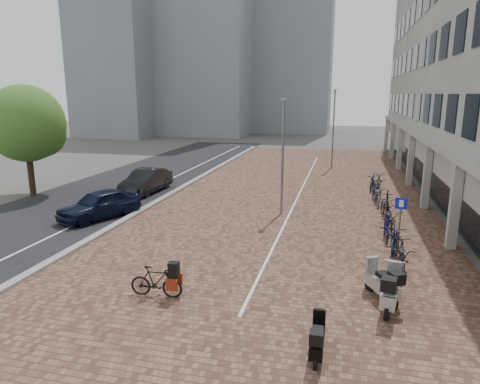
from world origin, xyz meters
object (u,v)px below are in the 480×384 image
car_dark (146,181)px  scooter_back (391,289)px  parking_sign (400,216)px  scooter_front (382,282)px  hero_bike (156,281)px  scooter_mid (317,338)px  car_navy (99,204)px

car_dark → scooter_back: bearing=-39.2°
parking_sign → scooter_front: bearing=-92.0°
car_dark → hero_bike: bearing=-60.2°
scooter_front → scooter_mid: size_ratio=1.21×
scooter_mid → scooter_back: scooter_back is taller
scooter_front → car_navy: bearing=127.8°
car_dark → parking_sign: (13.58, -6.64, 0.64)m
parking_sign → hero_bike: bearing=-132.0°
hero_bike → scooter_front: (6.34, 1.36, 0.07)m
scooter_back → parking_sign: 4.99m
car_navy → parking_sign: size_ratio=1.96×
scooter_front → scooter_mid: 3.56m
hero_bike → scooter_mid: size_ratio=1.17×
scooter_back → hero_bike: bearing=-161.5°
scooter_mid → car_navy: bearing=141.2°
hero_bike → scooter_front: size_ratio=0.97×
hero_bike → scooter_mid: 5.09m
scooter_front → parking_sign: size_ratio=0.80×
hero_bike → scooter_back: size_ratio=0.90×
scooter_mid → parking_sign: size_ratio=0.66×
hero_bike → scooter_front: 6.49m
scooter_front → parking_sign: (0.91, 4.37, 0.78)m
scooter_mid → scooter_back: (1.79, 2.66, 0.14)m
car_navy → hero_bike: car_navy is taller
scooter_mid → scooter_front: bearing=63.4°
parking_sign → scooter_mid: bearing=-98.6°
car_navy → car_dark: bearing=117.2°
car_navy → scooter_back: bearing=-1.1°
car_dark → parking_sign: parking_sign is taller
hero_bike → scooter_back: (6.53, 0.84, 0.12)m
parking_sign → car_navy: bearing=-175.2°
car_dark → scooter_mid: bearing=-49.4°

